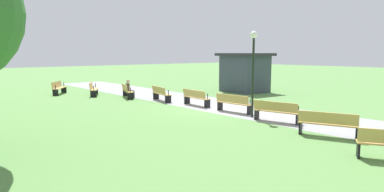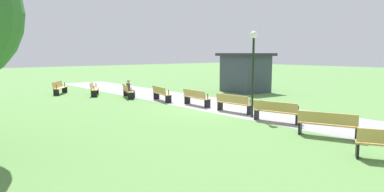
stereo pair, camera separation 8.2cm
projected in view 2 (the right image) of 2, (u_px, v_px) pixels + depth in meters
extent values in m
plane|color=#5B8C47|center=(215.00, 109.00, 17.47)|extent=(120.00, 120.00, 0.00)
cube|color=#939399|center=(229.00, 107.00, 18.17)|extent=(39.50, 4.13, 0.01)
cube|color=tan|center=(60.00, 88.00, 23.59)|extent=(1.81, 1.52, 0.04)
cube|color=tan|center=(57.00, 84.00, 23.54)|extent=(1.60, 1.25, 0.40)
cube|color=black|center=(65.00, 90.00, 24.51)|extent=(0.27, 0.33, 0.43)
cylinder|color=black|center=(65.00, 84.00, 24.46)|extent=(0.06, 0.06, 0.30)
cube|color=black|center=(56.00, 93.00, 22.72)|extent=(0.27, 0.33, 0.43)
cylinder|color=black|center=(56.00, 87.00, 22.67)|extent=(0.06, 0.06, 0.30)
cube|color=tan|center=(95.00, 89.00, 22.82)|extent=(1.90, 1.32, 0.04)
cube|color=tan|center=(92.00, 86.00, 22.75)|extent=(1.74, 1.02, 0.40)
cube|color=black|center=(96.00, 91.00, 23.73)|extent=(0.23, 0.36, 0.43)
cylinder|color=black|center=(96.00, 85.00, 23.68)|extent=(0.06, 0.06, 0.30)
cube|color=black|center=(94.00, 94.00, 21.97)|extent=(0.23, 0.36, 0.43)
cylinder|color=black|center=(94.00, 88.00, 21.92)|extent=(0.06, 0.06, 0.30)
cube|color=tan|center=(128.00, 91.00, 21.69)|extent=(1.96, 1.09, 0.04)
cube|color=tan|center=(125.00, 87.00, 21.59)|extent=(1.84, 0.78, 0.40)
cube|color=black|center=(126.00, 93.00, 22.56)|extent=(0.19, 0.37, 0.43)
cylinder|color=black|center=(126.00, 87.00, 22.52)|extent=(0.06, 0.06, 0.30)
cube|color=black|center=(131.00, 96.00, 20.87)|extent=(0.19, 0.37, 0.43)
cylinder|color=black|center=(131.00, 90.00, 20.83)|extent=(0.06, 0.06, 0.30)
cube|color=tan|center=(162.00, 94.00, 20.21)|extent=(1.98, 0.84, 0.04)
cube|color=tan|center=(159.00, 90.00, 20.08)|extent=(1.91, 0.52, 0.40)
cube|color=black|center=(156.00, 96.00, 21.03)|extent=(0.14, 0.38, 0.43)
cylinder|color=black|center=(157.00, 90.00, 20.99)|extent=(0.05, 0.05, 0.30)
cube|color=black|center=(168.00, 99.00, 19.45)|extent=(0.14, 0.38, 0.43)
cylinder|color=black|center=(169.00, 93.00, 19.41)|extent=(0.05, 0.05, 0.30)
cube|color=tan|center=(197.00, 98.00, 18.42)|extent=(1.96, 0.58, 0.04)
cube|color=tan|center=(194.00, 93.00, 18.27)|extent=(1.93, 0.24, 0.40)
cube|color=black|center=(187.00, 100.00, 19.17)|extent=(0.09, 0.38, 0.43)
cylinder|color=black|center=(188.00, 93.00, 19.13)|extent=(0.05, 0.05, 0.30)
cube|color=black|center=(207.00, 104.00, 17.73)|extent=(0.09, 0.38, 0.43)
cylinder|color=black|center=(208.00, 96.00, 17.69)|extent=(0.05, 0.05, 0.30)
cube|color=tan|center=(234.00, 103.00, 16.35)|extent=(1.96, 0.58, 0.04)
cube|color=tan|center=(232.00, 99.00, 16.18)|extent=(1.93, 0.24, 0.40)
cube|color=black|center=(220.00, 106.00, 17.02)|extent=(0.09, 0.38, 0.43)
cylinder|color=black|center=(220.00, 98.00, 16.98)|extent=(0.05, 0.05, 0.30)
cube|color=black|center=(250.00, 110.00, 15.75)|extent=(0.09, 0.38, 0.43)
cylinder|color=black|center=(250.00, 102.00, 15.71)|extent=(0.05, 0.05, 0.30)
cube|color=tan|center=(277.00, 111.00, 14.05)|extent=(1.98, 0.84, 0.04)
cube|color=tan|center=(275.00, 106.00, 13.86)|extent=(1.91, 0.52, 0.40)
cube|color=black|center=(257.00, 115.00, 14.62)|extent=(0.14, 0.38, 0.43)
cylinder|color=black|center=(257.00, 106.00, 14.59)|extent=(0.05, 0.05, 0.30)
cube|color=black|center=(298.00, 120.00, 13.54)|extent=(0.14, 0.38, 0.43)
cylinder|color=black|center=(298.00, 110.00, 13.51)|extent=(0.05, 0.05, 0.30)
cube|color=tan|center=(327.00, 124.00, 11.57)|extent=(1.96, 1.09, 0.04)
cube|color=tan|center=(327.00, 118.00, 11.36)|extent=(1.84, 0.78, 0.40)
cube|color=black|center=(300.00, 128.00, 12.03)|extent=(0.19, 0.37, 0.43)
cylinder|color=black|center=(301.00, 117.00, 12.00)|extent=(0.06, 0.06, 0.30)
cube|color=black|center=(356.00, 134.00, 11.17)|extent=(0.19, 0.37, 0.43)
cylinder|color=black|center=(357.00, 122.00, 11.13)|extent=(0.06, 0.06, 0.30)
cube|color=black|center=(357.00, 150.00, 9.29)|extent=(0.23, 0.36, 0.43)
cylinder|color=black|center=(358.00, 136.00, 9.26)|extent=(0.06, 0.06, 0.30)
cube|color=#4C4238|center=(128.00, 87.00, 21.56)|extent=(0.37, 0.30, 0.50)
sphere|color=tan|center=(128.00, 81.00, 21.52)|extent=(0.22, 0.22, 0.22)
cylinder|color=#23232D|center=(131.00, 91.00, 21.74)|extent=(0.25, 0.38, 0.13)
cylinder|color=#23232D|center=(134.00, 94.00, 21.83)|extent=(0.14, 0.14, 0.43)
cylinder|color=#23232D|center=(131.00, 91.00, 21.57)|extent=(0.25, 0.38, 0.13)
cylinder|color=#23232D|center=(134.00, 95.00, 21.66)|extent=(0.14, 0.14, 0.43)
cylinder|color=black|center=(253.00, 78.00, 14.96)|extent=(0.10, 0.10, 3.54)
sphere|color=white|center=(254.00, 35.00, 14.71)|extent=(0.32, 0.32, 0.32)
cube|color=#38424C|center=(245.00, 74.00, 24.94)|extent=(3.22, 2.71, 2.67)
cube|color=#28282D|center=(246.00, 54.00, 24.75)|extent=(3.77, 3.26, 0.20)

